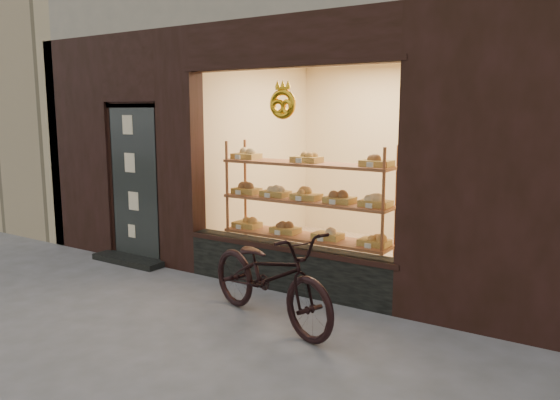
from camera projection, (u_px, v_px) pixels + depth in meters
The scene contains 4 objects.
ground at pixel (119, 344), 4.91m from camera, with size 90.00×90.00×0.00m, color #5C5C5C.
neighbor_left at pixel (27, 15), 13.91m from camera, with size 12.00×7.00×9.00m, color #C6B68F.
display_shelf at pixel (306, 213), 6.63m from camera, with size 2.20×0.45×1.70m.
bicycle at pixel (270, 276), 5.35m from camera, with size 0.64×1.83×0.96m, color black.
Camera 1 is at (3.75, -3.08, 2.08)m, focal length 35.00 mm.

